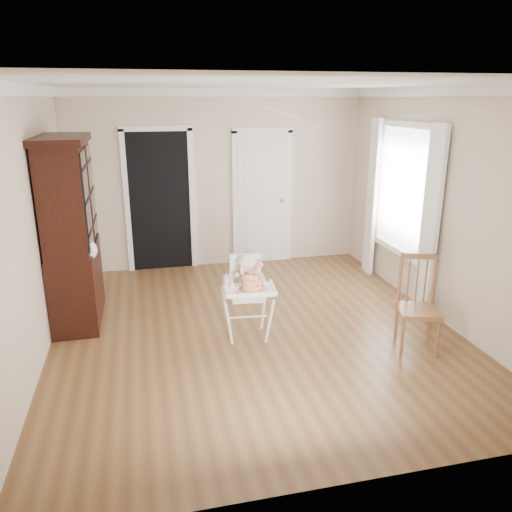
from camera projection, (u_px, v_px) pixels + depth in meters
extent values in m
plane|color=brown|center=(255.00, 330.00, 5.78)|extent=(5.00, 5.00, 0.00)
plane|color=white|center=(254.00, 84.00, 4.96)|extent=(5.00, 5.00, 0.00)
plane|color=beige|center=(218.00, 180.00, 7.69)|extent=(4.50, 0.00, 4.50)
plane|color=beige|center=(31.00, 228.00, 4.88)|extent=(0.00, 5.00, 5.00)
plane|color=beige|center=(441.00, 206.00, 5.86)|extent=(0.00, 5.00, 5.00)
cube|color=black|center=(160.00, 202.00, 7.57)|extent=(0.90, 0.03, 2.10)
cube|color=white|center=(127.00, 204.00, 7.46)|extent=(0.08, 0.05, 2.18)
cube|color=white|center=(192.00, 201.00, 7.67)|extent=(0.08, 0.05, 2.18)
cube|color=white|center=(156.00, 128.00, 7.23)|extent=(1.06, 0.05, 0.08)
cube|color=white|center=(262.00, 199.00, 7.91)|extent=(0.80, 0.05, 2.05)
cube|color=white|center=(235.00, 201.00, 7.82)|extent=(0.08, 0.05, 2.13)
cube|color=white|center=(289.00, 198.00, 8.01)|extent=(0.08, 0.05, 2.13)
sphere|color=gold|center=(282.00, 200.00, 7.96)|extent=(0.06, 0.06, 0.06)
cube|color=white|center=(405.00, 190.00, 6.58)|extent=(0.02, 1.20, 1.60)
cube|color=white|center=(410.00, 125.00, 6.32)|extent=(0.06, 1.36, 0.08)
cube|color=white|center=(430.00, 223.00, 5.91)|extent=(0.08, 0.28, 2.30)
cube|color=white|center=(372.00, 198.00, 7.36)|extent=(0.08, 0.28, 2.30)
cylinder|color=white|center=(229.00, 325.00, 5.33)|extent=(0.12, 0.10, 0.55)
cylinder|color=white|center=(270.00, 322.00, 5.39)|extent=(0.10, 0.12, 0.55)
cylinder|color=white|center=(226.00, 309.00, 5.71)|extent=(0.10, 0.12, 0.55)
cylinder|color=white|center=(264.00, 307.00, 5.77)|extent=(0.12, 0.10, 0.55)
cylinder|color=white|center=(248.00, 317.00, 5.51)|extent=(0.42, 0.06, 0.02)
cube|color=silver|center=(247.00, 295.00, 5.47)|extent=(0.38, 0.36, 0.07)
cube|color=silver|center=(231.00, 286.00, 5.42)|extent=(0.07, 0.31, 0.17)
cube|color=silver|center=(263.00, 284.00, 5.46)|extent=(0.07, 0.31, 0.17)
cube|color=silver|center=(245.00, 271.00, 5.55)|extent=(0.35, 0.09, 0.40)
cube|color=white|center=(249.00, 290.00, 5.22)|extent=(0.55, 0.41, 0.03)
cube|color=white|center=(252.00, 295.00, 5.05)|extent=(0.51, 0.08, 0.04)
ellipsoid|color=beige|center=(247.00, 281.00, 5.46)|extent=(0.23, 0.19, 0.27)
sphere|color=beige|center=(247.00, 263.00, 5.39)|extent=(0.20, 0.20, 0.19)
sphere|color=red|center=(247.00, 278.00, 5.39)|extent=(0.14, 0.14, 0.14)
sphere|color=red|center=(245.00, 269.00, 5.33)|extent=(0.07, 0.07, 0.07)
sphere|color=red|center=(261.00, 265.00, 5.34)|extent=(0.06, 0.06, 0.06)
cylinder|color=silver|center=(252.00, 289.00, 5.21)|extent=(0.28, 0.28, 0.01)
cylinder|color=red|center=(252.00, 283.00, 5.19)|extent=(0.21, 0.21, 0.12)
cylinder|color=#F2E08C|center=(254.00, 279.00, 5.16)|extent=(0.10, 0.10, 0.02)
cylinder|color=pink|center=(226.00, 282.00, 5.27)|extent=(0.06, 0.06, 0.10)
cylinder|color=#9D6FC3|center=(226.00, 276.00, 5.25)|extent=(0.07, 0.07, 0.03)
cone|color=#9D6FC3|center=(226.00, 273.00, 5.24)|extent=(0.02, 0.02, 0.04)
cube|color=black|center=(77.00, 283.00, 5.95)|extent=(0.50, 1.21, 0.91)
cube|color=black|center=(67.00, 196.00, 5.63)|extent=(0.46, 1.21, 1.21)
cube|color=black|center=(87.00, 200.00, 5.41)|extent=(0.02, 0.52, 1.06)
cube|color=black|center=(91.00, 190.00, 5.97)|extent=(0.02, 0.52, 1.06)
cube|color=black|center=(60.00, 139.00, 5.44)|extent=(0.54, 1.29, 0.08)
ellipsoid|color=white|center=(88.00, 250.00, 5.52)|extent=(0.20, 0.16, 0.22)
cube|color=brown|center=(418.00, 311.00, 5.21)|extent=(0.52, 0.52, 0.05)
cylinder|color=brown|center=(402.00, 337.00, 5.12)|extent=(0.04, 0.04, 0.44)
cylinder|color=brown|center=(438.00, 338.00, 5.09)|extent=(0.04, 0.04, 0.44)
cylinder|color=brown|center=(396.00, 322.00, 5.46)|extent=(0.04, 0.04, 0.44)
cylinder|color=brown|center=(429.00, 323.00, 5.43)|extent=(0.04, 0.04, 0.44)
cylinder|color=brown|center=(400.00, 279.00, 5.31)|extent=(0.04, 0.04, 0.57)
cylinder|color=brown|center=(434.00, 280.00, 5.28)|extent=(0.04, 0.04, 0.57)
cube|color=brown|center=(420.00, 256.00, 5.22)|extent=(0.37, 0.16, 0.06)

